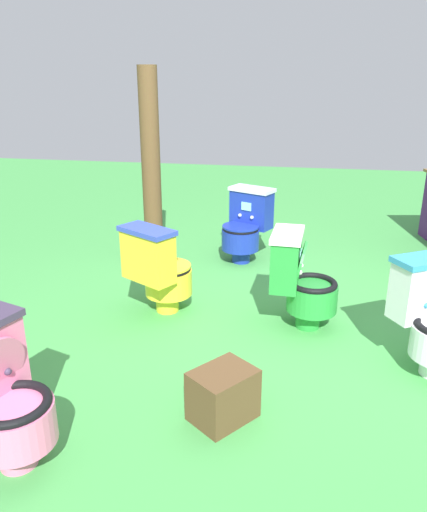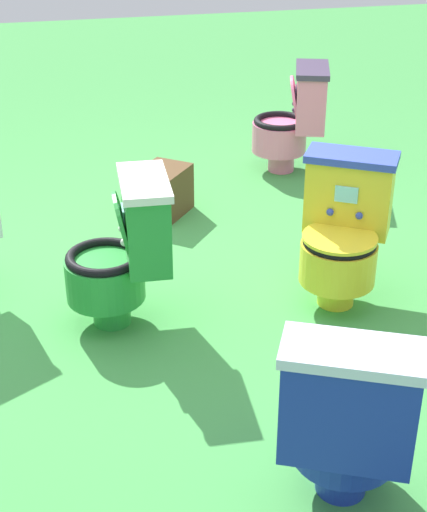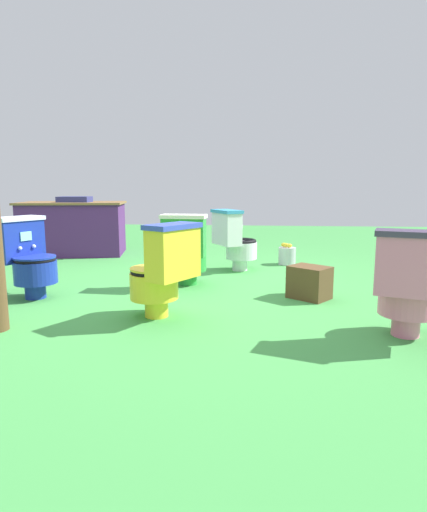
# 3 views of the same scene
# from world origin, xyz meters

# --- Properties ---
(ground) EXTENTS (14.00, 14.00, 0.00)m
(ground) POSITION_xyz_m (0.00, 0.00, 0.00)
(ground) COLOR #429947
(toilet_blue) EXTENTS (0.62, 0.57, 0.73)m
(toilet_blue) POSITION_xyz_m (-1.47, -0.40, 0.37)
(toilet_blue) COLOR #192D9E
(toilet_blue) RESTS_ON ground
(toilet_yellow) EXTENTS (0.63, 0.60, 0.73)m
(toilet_yellow) POSITION_xyz_m (-0.14, -0.90, 0.37)
(toilet_yellow) COLOR yellow
(toilet_yellow) RESTS_ON ground
(toilet_pink) EXTENTS (0.54, 0.59, 0.73)m
(toilet_pink) POSITION_xyz_m (1.54, -1.19, 0.37)
(toilet_pink) COLOR pink
(toilet_pink) RESTS_ON ground
(toilet_green) EXTENTS (0.44, 0.51, 0.73)m
(toilet_green) POSITION_xyz_m (-0.13, 0.17, 0.37)
(toilet_green) COLOR green
(toilet_green) RESTS_ON ground
(small_crate) EXTENTS (0.42, 0.41, 0.29)m
(small_crate) POSITION_xyz_m (1.04, -0.21, 0.15)
(small_crate) COLOR brown
(small_crate) RESTS_ON ground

